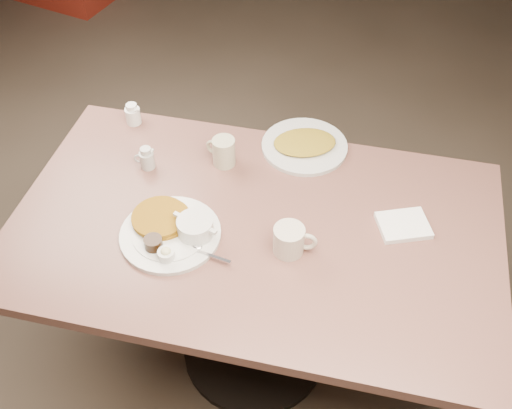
% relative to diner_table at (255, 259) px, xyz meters
% --- Properties ---
extents(room, '(7.04, 8.04, 2.84)m').
position_rel_diner_table_xyz_m(room, '(0.00, 0.00, 0.82)').
color(room, '#4C3F33').
rests_on(room, ground).
extents(diner_table, '(1.50, 0.90, 0.75)m').
position_rel_diner_table_xyz_m(diner_table, '(0.00, 0.00, 0.00)').
color(diner_table, '#84564C').
rests_on(diner_table, ground).
extents(main_plate, '(0.40, 0.39, 0.07)m').
position_rel_diner_table_xyz_m(main_plate, '(-0.23, -0.09, 0.19)').
color(main_plate, silver).
rests_on(main_plate, diner_table).
extents(coffee_mug_near, '(0.13, 0.10, 0.09)m').
position_rel_diner_table_xyz_m(coffee_mug_near, '(0.12, -0.07, 0.22)').
color(coffee_mug_near, beige).
rests_on(coffee_mug_near, diner_table).
extents(napkin, '(0.18, 0.17, 0.02)m').
position_rel_diner_table_xyz_m(napkin, '(0.45, 0.09, 0.18)').
color(napkin, white).
rests_on(napkin, diner_table).
extents(coffee_mug_far, '(0.12, 0.10, 0.10)m').
position_rel_diner_table_xyz_m(coffee_mug_far, '(-0.17, 0.25, 0.22)').
color(coffee_mug_far, beige).
rests_on(coffee_mug_far, diner_table).
extents(creamer_left, '(0.07, 0.06, 0.08)m').
position_rel_diner_table_xyz_m(creamer_left, '(-0.41, 0.18, 0.21)').
color(creamer_left, '#B8B9B5').
rests_on(creamer_left, diner_table).
extents(creamer_right, '(0.07, 0.06, 0.08)m').
position_rel_diner_table_xyz_m(creamer_right, '(-0.54, 0.39, 0.21)').
color(creamer_right, white).
rests_on(creamer_right, diner_table).
extents(hash_plate, '(0.39, 0.39, 0.04)m').
position_rel_diner_table_xyz_m(hash_plate, '(0.09, 0.39, 0.18)').
color(hash_plate, silver).
rests_on(hash_plate, diner_table).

